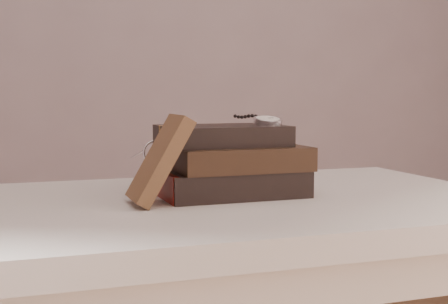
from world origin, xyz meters
name	(u,v)px	position (x,y,z in m)	size (l,w,h in m)	color
table	(219,252)	(0.00, 0.35, 0.66)	(1.00, 0.60, 0.75)	beige
book_stack	(230,162)	(0.03, 0.38, 0.81)	(0.25, 0.17, 0.12)	black
journal	(160,160)	(-0.11, 0.32, 0.82)	(0.02, 0.09, 0.15)	#432B1A
pocket_watch	(266,120)	(0.09, 0.37, 0.88)	(0.05, 0.15, 0.02)	silver
eyeglasses	(169,153)	(-0.06, 0.46, 0.82)	(0.10, 0.12, 0.05)	silver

